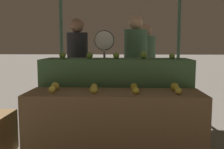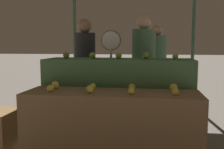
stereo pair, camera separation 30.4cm
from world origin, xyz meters
The scene contains 19 objects.
display_counter_front centered at (0.00, 0.00, 0.40)m, with size 1.85×0.55×0.80m, color olive.
display_counter_back centered at (0.00, 0.60, 0.56)m, with size 1.85×0.55×1.11m, color #4C7A4C.
apple_front_0 centered at (-0.64, -0.10, 0.83)m, with size 0.07×0.07×0.07m, color yellow.
apple_front_1 centered at (-0.21, -0.11, 0.84)m, with size 0.08×0.08×0.08m, color gold.
apple_front_2 centered at (0.22, -0.11, 0.83)m, with size 0.07×0.07×0.07m, color gold.
apple_front_3 centered at (0.64, -0.10, 0.83)m, with size 0.07×0.07×0.07m, color gold.
apple_front_4 centered at (-0.66, 0.10, 0.84)m, with size 0.09×0.09×0.09m, color yellow.
apple_front_5 centered at (-0.23, 0.11, 0.83)m, with size 0.07×0.07×0.07m, color yellow.
apple_front_6 centered at (0.21, 0.12, 0.84)m, with size 0.08×0.08×0.08m, color gold.
apple_front_7 centered at (0.65, 0.10, 0.84)m, with size 0.09×0.09×0.09m, color gold.
apple_back_0 centered at (-0.69, 0.60, 1.16)m, with size 0.08×0.08×0.08m, color #7AA338.
apple_back_1 centered at (-0.34, 0.60, 1.15)m, with size 0.08×0.08×0.08m, color #84AD3D.
apple_back_2 centered at (0.00, 0.60, 1.15)m, with size 0.08×0.08×0.08m, color #84AD3D.
apple_back_3 centered at (0.35, 0.60, 1.16)m, with size 0.09×0.09×0.09m, color #84AD3D.
apple_back_4 centered at (0.70, 0.59, 1.15)m, with size 0.07×0.07×0.07m, color #8EB247.
produce_scale centered at (-0.20, 1.30, 1.10)m, with size 0.30×0.20×1.51m.
person_vendor_at_scale centered at (-0.64, 1.42, 0.99)m, with size 0.41×0.41×1.70m.
person_customer_left centered at (0.29, 1.59, 1.02)m, with size 0.44×0.44×1.77m.
person_customer_right centered at (0.51, 2.30, 0.96)m, with size 0.49×0.49×1.67m.
Camera 2 is at (0.40, -2.69, 1.30)m, focal length 42.00 mm.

